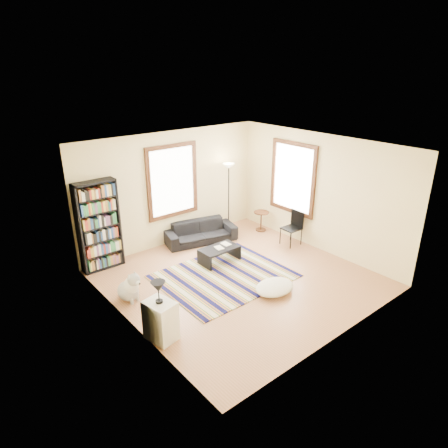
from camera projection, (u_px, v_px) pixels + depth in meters
floor at (239, 281)px, 8.51m from camera, size 5.00×5.00×0.10m
ceiling at (241, 145)px, 7.41m from camera, size 5.00×5.00×0.10m
wall_back at (171, 188)px, 9.78m from camera, size 5.00×0.10×2.80m
wall_front at (350, 264)px, 6.14m from camera, size 5.00×0.10×2.80m
wall_left at (122, 254)px, 6.46m from camera, size 0.10×5.00×2.80m
wall_right at (320, 193)px, 9.46m from camera, size 0.10×5.00×2.80m
window_back at (172, 181)px, 9.65m from camera, size 1.20×0.06×1.60m
window_right at (293, 178)px, 9.91m from camera, size 0.06×1.20×1.60m
rug at (224, 276)px, 8.58m from camera, size 2.69×2.15×0.02m
sofa at (201, 232)px, 10.15m from camera, size 1.92×1.13×0.53m
bookshelf at (99, 226)px, 8.59m from camera, size 0.90×0.30×2.00m
coffee_table at (219, 255)px, 9.13m from camera, size 0.99×0.70×0.36m
book_a at (216, 249)px, 9.00m from camera, size 0.20×0.24×0.02m
book_b at (223, 245)px, 9.18m from camera, size 0.23×0.17×0.02m
floor_cushion at (275, 287)px, 7.97m from camera, size 0.99×0.84×0.21m
floor_lamp at (229, 198)px, 10.57m from camera, size 0.36×0.36×1.86m
side_table at (261, 221)px, 10.82m from camera, size 0.52×0.52×0.54m
folding_chair at (291, 228)px, 9.93m from camera, size 0.43×0.41×0.86m
white_cabinet at (161, 321)px, 6.54m from camera, size 0.47×0.57×0.70m
table_lamp at (159, 292)px, 6.33m from camera, size 0.30×0.30×0.38m
dog at (128, 285)px, 7.65m from camera, size 0.56×0.70×0.62m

